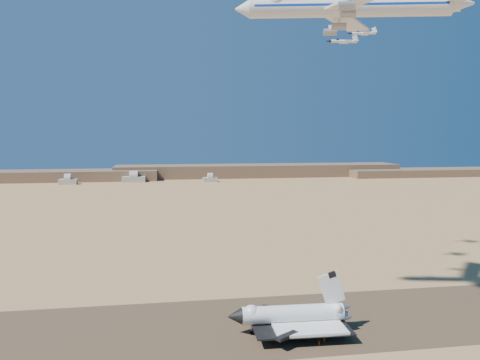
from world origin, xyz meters
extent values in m
plane|color=tan|center=(0.00, 0.00, 0.00)|extent=(1200.00, 1200.00, 0.00)
cube|color=brown|center=(0.00, 0.00, 0.03)|extent=(600.00, 50.00, 0.06)
cube|color=#7D6145|center=(-220.00, 520.00, 7.00)|extent=(380.00, 60.00, 14.00)
cube|color=#7D6145|center=(120.00, 540.00, 9.00)|extent=(420.00, 60.00, 18.00)
cube|color=#7D6145|center=(400.00, 510.00, 5.50)|extent=(300.00, 60.00, 11.00)
cube|color=#AFA99B|center=(-140.00, 470.00, 3.25)|extent=(22.00, 14.00, 6.50)
cube|color=#AFA99B|center=(-60.00, 485.00, 3.75)|extent=(30.00, 15.00, 7.50)
cube|color=#AFA99B|center=(40.00, 475.00, 2.75)|extent=(19.00, 12.50, 5.50)
cylinder|color=white|center=(18.05, -7.43, 5.84)|extent=(31.32, 6.67, 5.45)
cone|color=black|center=(0.36, -6.74, 5.84)|extent=(4.58, 5.34, 5.18)
sphere|color=white|center=(5.41, -6.93, 6.62)|extent=(5.06, 5.06, 5.06)
cube|color=white|center=(21.94, -7.58, 3.60)|extent=(22.30, 24.17, 0.88)
cube|color=black|center=(19.99, -7.51, 3.16)|extent=(30.08, 24.48, 0.49)
cube|color=white|center=(30.69, -7.93, 13.43)|extent=(9.04, 1.03, 11.21)
cylinder|color=gray|center=(5.41, -6.93, 1.56)|extent=(0.35, 0.35, 3.11)
cylinder|color=black|center=(5.41, -6.93, 0.54)|extent=(1.09, 0.48, 1.07)
cylinder|color=gray|center=(23.69, -12.52, 1.56)|extent=(0.35, 0.35, 3.11)
cylinder|color=black|center=(23.69, -12.52, 0.54)|extent=(1.09, 0.48, 1.07)
cylinder|color=gray|center=(24.07, -2.80, 1.56)|extent=(0.35, 0.35, 3.11)
cylinder|color=black|center=(24.07, -2.80, 0.54)|extent=(1.09, 0.48, 1.07)
cylinder|color=silver|center=(39.60, 4.61, 102.14)|extent=(64.31, 19.77, 6.07)
cone|color=silver|center=(5.78, 12.04, 102.14)|extent=(5.94, 6.95, 6.07)
sphere|color=silver|center=(16.43, 9.70, 104.32)|extent=(6.26, 6.26, 6.26)
cube|color=silver|center=(44.71, 19.03, 101.00)|extent=(24.94, 27.21, 0.66)
cube|color=silver|center=(74.28, 3.31, 103.09)|extent=(10.89, 11.22, 0.47)
cylinder|color=gray|center=(35.91, -3.32, 98.16)|extent=(5.16, 3.43, 2.47)
cylinder|color=gray|center=(32.23, -11.25, 98.16)|extent=(5.16, 3.43, 2.47)
cylinder|color=gray|center=(39.58, 13.36, 98.16)|extent=(5.16, 3.43, 2.47)
cylinder|color=gray|center=(39.55, 22.11, 98.16)|extent=(5.16, 3.43, 2.47)
imported|color=#EC4E0D|center=(23.38, -17.98, 0.86)|extent=(0.49, 0.64, 1.59)
imported|color=#EC4E0D|center=(25.53, -16.34, 0.92)|extent=(0.79, 0.96, 1.71)
imported|color=#EC4E0D|center=(24.31, -14.33, 0.95)|extent=(1.17, 0.98, 1.78)
cylinder|color=silver|center=(54.70, 46.90, 100.17)|extent=(11.18, 2.15, 1.30)
cone|color=black|center=(48.05, 47.41, 100.17)|extent=(2.49, 1.39, 1.20)
sphere|color=black|center=(51.93, 47.12, 100.64)|extent=(1.30, 1.30, 1.30)
cube|color=silver|center=(55.62, 46.83, 99.99)|extent=(3.80, 7.63, 0.23)
cube|color=silver|center=(59.32, 46.55, 100.17)|extent=(2.39, 4.77, 0.19)
cube|color=silver|center=(59.50, 46.53, 101.47)|extent=(2.81, 0.45, 3.13)
cylinder|color=silver|center=(73.70, 70.27, 109.08)|extent=(11.17, 3.86, 1.30)
cone|color=black|center=(67.18, 71.83, 109.08)|extent=(2.64, 1.74, 1.21)
sphere|color=black|center=(70.98, 70.92, 109.55)|extent=(1.30, 1.30, 1.30)
cube|color=silver|center=(74.61, 70.05, 108.90)|extent=(4.90, 8.00, 0.23)
cube|color=silver|center=(78.23, 69.19, 109.08)|extent=(3.07, 5.01, 0.19)
cube|color=silver|center=(78.41, 69.15, 110.39)|extent=(2.79, 0.88, 3.15)
camera|label=1|loc=(-20.40, -143.30, 60.80)|focal=35.00mm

